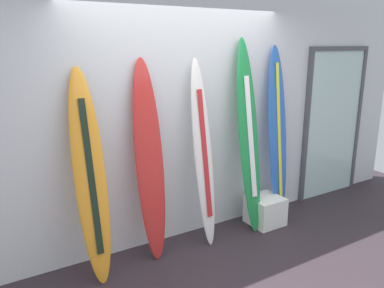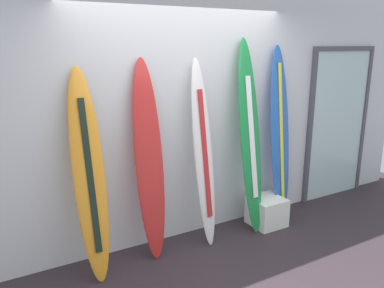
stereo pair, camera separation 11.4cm
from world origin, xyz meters
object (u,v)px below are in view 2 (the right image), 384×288
(surfboard_cobalt, at_px, (280,136))
(surfboard_ivory, at_px, (203,154))
(glass_door, at_px, (338,121))
(surfboard_crimson, at_px, (149,162))
(surfboard_sunset, at_px, (89,176))
(surfboard_emerald, at_px, (250,138))
(display_block_left, at_px, (267,211))

(surfboard_cobalt, bearing_deg, surfboard_ivory, -177.31)
(surfboard_cobalt, xyz_separation_m, glass_door, (1.21, 0.16, 0.03))
(surfboard_crimson, bearing_deg, surfboard_sunset, -174.63)
(surfboard_emerald, relative_size, glass_door, 1.05)
(surfboard_cobalt, xyz_separation_m, display_block_left, (-0.25, -0.12, -0.88))
(surfboard_cobalt, bearing_deg, glass_door, 7.60)
(surfboard_crimson, bearing_deg, surfboard_emerald, -1.84)
(surfboard_ivory, bearing_deg, glass_door, 5.26)
(glass_door, bearing_deg, surfboard_emerald, -172.72)
(surfboard_ivory, height_order, surfboard_emerald, surfboard_emerald)
(surfboard_ivory, height_order, surfboard_cobalt, surfboard_cobalt)
(surfboard_sunset, distance_m, glass_door, 3.57)
(surfboard_crimson, height_order, surfboard_cobalt, surfboard_cobalt)
(surfboard_sunset, bearing_deg, surfboard_crimson, 5.37)
(surfboard_emerald, height_order, glass_door, surfboard_emerald)
(surfboard_emerald, bearing_deg, surfboard_cobalt, 6.51)
(surfboard_emerald, bearing_deg, display_block_left, -14.25)
(surfboard_ivory, relative_size, surfboard_cobalt, 0.94)
(display_block_left, bearing_deg, surfboard_emerald, 165.75)
(surfboard_ivory, distance_m, display_block_left, 1.20)
(surfboard_crimson, distance_m, glass_door, 2.95)
(surfboard_emerald, bearing_deg, surfboard_crimson, 178.16)
(surfboard_sunset, distance_m, surfboard_ivory, 1.23)
(surfboard_sunset, height_order, surfboard_cobalt, surfboard_cobalt)
(surfboard_emerald, bearing_deg, surfboard_ivory, 179.57)
(surfboard_emerald, distance_m, glass_door, 1.73)
(surfboard_emerald, bearing_deg, surfboard_sunset, -179.43)
(surfboard_ivory, xyz_separation_m, display_block_left, (0.87, -0.07, -0.83))
(surfboard_emerald, height_order, surfboard_cobalt, surfboard_emerald)
(surfboard_sunset, bearing_deg, surfboard_cobalt, 1.85)
(glass_door, bearing_deg, display_block_left, -169.07)
(surfboard_sunset, height_order, surfboard_emerald, surfboard_emerald)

